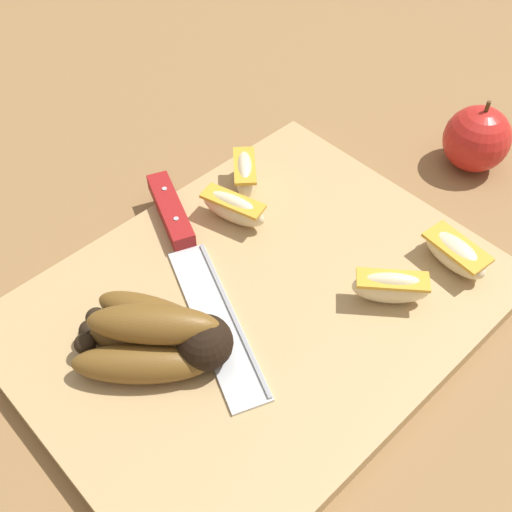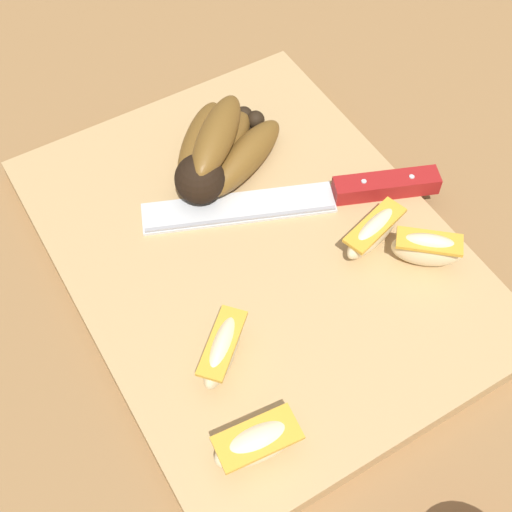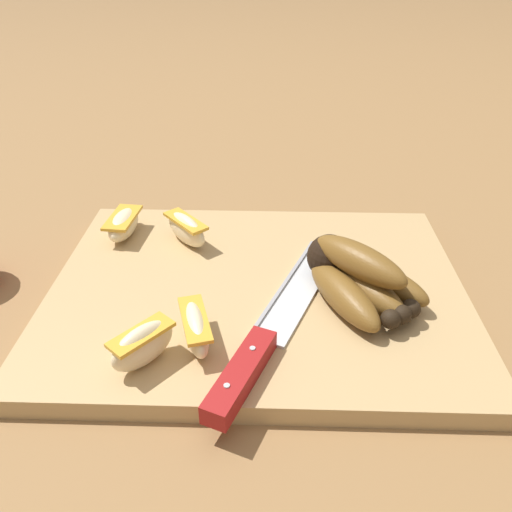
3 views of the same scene
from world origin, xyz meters
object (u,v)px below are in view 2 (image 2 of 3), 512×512
(chefs_knife, at_px, (335,193))
(apple_wedge_near, at_px, (257,442))
(banana_bunch, at_px, (218,151))
(apple_wedge_middle, at_px, (374,232))
(apple_wedge_far, at_px, (427,249))
(apple_wedge_extra, at_px, (223,349))

(chefs_knife, xyz_separation_m, apple_wedge_near, (-0.17, 0.19, 0.01))
(banana_bunch, bearing_deg, apple_wedge_middle, -153.99)
(banana_bunch, relative_size, apple_wedge_far, 2.27)
(chefs_knife, distance_m, apple_wedge_near, 0.25)
(apple_wedge_far, height_order, apple_wedge_extra, apple_wedge_far)
(apple_wedge_near, distance_m, apple_wedge_extra, 0.08)
(chefs_knife, distance_m, apple_wedge_extra, 0.20)
(chefs_knife, height_order, apple_wedge_far, apple_wedge_far)
(apple_wedge_middle, distance_m, apple_wedge_extra, 0.17)
(apple_wedge_middle, bearing_deg, apple_wedge_near, 120.86)
(chefs_knife, height_order, apple_wedge_near, apple_wedge_near)
(apple_wedge_middle, relative_size, apple_wedge_far, 1.22)
(apple_wedge_extra, bearing_deg, apple_wedge_middle, -78.94)
(banana_bunch, relative_size, chefs_knife, 0.50)
(apple_wedge_near, bearing_deg, chefs_knife, -47.61)
(apple_wedge_far, distance_m, apple_wedge_extra, 0.20)
(apple_wedge_near, distance_m, apple_wedge_far, 0.22)
(apple_wedge_middle, height_order, apple_wedge_far, apple_wedge_far)
(chefs_knife, xyz_separation_m, apple_wedge_extra, (-0.09, 0.17, 0.01))
(apple_wedge_near, xyz_separation_m, apple_wedge_far, (0.07, -0.21, 0.00))
(apple_wedge_extra, bearing_deg, chefs_knife, -61.53)
(chefs_knife, bearing_deg, apple_wedge_middle, 178.15)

